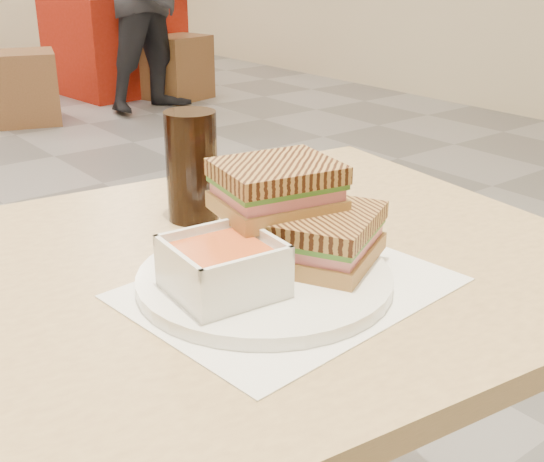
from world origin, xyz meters
TOP-DOWN VIEW (x-y plane):
  - main_table at (-0.14, -1.89)m, footprint 1.28×0.84m
  - tray_liner at (0.03, -2.01)m, footprint 0.36×0.29m
  - plate at (0.01, -1.99)m, footprint 0.28×0.28m
  - soup_bowl at (-0.05, -2.00)m, footprint 0.12×0.12m
  - panini_lower at (0.08, -2.01)m, footprint 0.17×0.16m
  - panini_upper at (0.06, -1.95)m, footprint 0.15×0.13m
  - cola_glass at (0.06, -1.76)m, footprint 0.07×0.07m
  - bg_table_1 at (2.19, 2.80)m, footprint 0.93×0.93m
  - bg_chair_1l at (1.20, 2.16)m, footprint 0.53×0.53m
  - bg_chair_1r at (2.42, 2.25)m, footprint 0.52×0.52m

SIDE VIEW (x-z plane):
  - bg_chair_1l at x=1.20m, z-range 0.00..0.47m
  - bg_chair_1r at x=2.42m, z-range 0.00..0.48m
  - bg_table_1 at x=2.19m, z-range 0.00..0.76m
  - main_table at x=-0.14m, z-range 0.26..1.01m
  - tray_liner at x=0.03m, z-range 0.75..0.75m
  - plate at x=0.01m, z-range 0.75..0.77m
  - soup_bowl at x=-0.05m, z-range 0.76..0.82m
  - panini_lower at x=0.08m, z-range 0.77..0.83m
  - cola_glass at x=0.06m, z-range 0.75..0.90m
  - panini_upper at x=0.06m, z-range 0.82..0.88m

